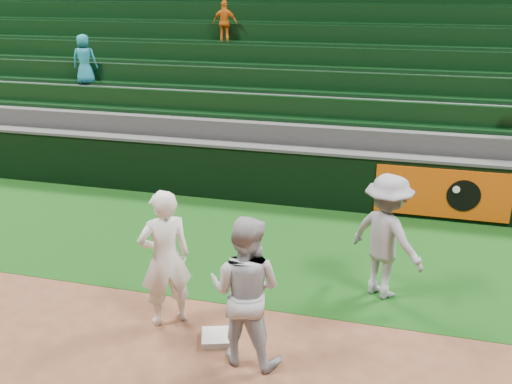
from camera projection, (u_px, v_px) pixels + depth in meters
ground at (219, 341)px, 7.64m from camera, size 70.00×70.00×0.00m
foul_grass at (271, 246)px, 10.36m from camera, size 36.00×4.20×0.01m
first_base at (217, 338)px, 7.63m from camera, size 0.52×0.52×0.09m
first_baseman at (165, 258)px, 7.75m from camera, size 0.86×0.81×1.98m
baserunner at (245, 291)px, 6.95m from camera, size 1.02×0.83×1.96m
base_coach at (386, 237)px, 8.45m from camera, size 1.43×1.30×1.93m
field_wall at (296, 176)px, 12.13m from camera, size 36.00×0.45×1.25m
stadium_seating at (323, 95)px, 15.19m from camera, size 36.00×5.95×4.85m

